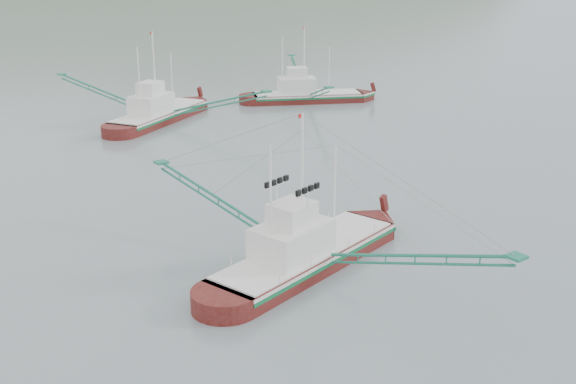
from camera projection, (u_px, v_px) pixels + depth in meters
ground at (350, 271)px, 41.64m from camera, size 1200.00×1200.00×0.00m
main_boat at (305, 238)px, 41.52m from camera, size 14.08×24.22×9.97m
bg_boat_right at (307, 85)px, 86.49m from camera, size 14.65×22.20×9.61m
bg_boat_far at (158, 102)px, 76.62m from camera, size 16.55×23.48×10.28m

